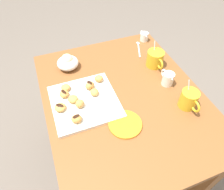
# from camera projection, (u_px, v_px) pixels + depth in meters

# --- Properties ---
(ground_plane) EXTENTS (8.00, 8.00, 0.00)m
(ground_plane) POSITION_uv_depth(u_px,v_px,m) (120.00, 158.00, 1.59)
(ground_plane) COLOR #665B51
(dining_table) EXTENTS (0.99, 0.79, 0.72)m
(dining_table) POSITION_uv_depth(u_px,v_px,m) (123.00, 112.00, 1.15)
(dining_table) COLOR brown
(dining_table) RESTS_ON ground_plane
(pastry_plate_square) EXTENTS (0.32, 0.32, 0.02)m
(pastry_plate_square) POSITION_uv_depth(u_px,v_px,m) (85.00, 102.00, 1.02)
(pastry_plate_square) COLOR white
(pastry_plate_square) RESTS_ON dining_table
(coffee_mug_mustard_left) EXTENTS (0.13, 0.10, 0.14)m
(coffee_mug_mustard_left) POSITION_uv_depth(u_px,v_px,m) (155.00, 58.00, 1.18)
(coffee_mug_mustard_left) COLOR gold
(coffee_mug_mustard_left) RESTS_ON dining_table
(coffee_mug_mustard_right) EXTENTS (0.12, 0.08, 0.14)m
(coffee_mug_mustard_right) POSITION_uv_depth(u_px,v_px,m) (189.00, 99.00, 0.97)
(coffee_mug_mustard_right) COLOR gold
(coffee_mug_mustard_right) RESTS_ON dining_table
(cream_pitcher_white) EXTENTS (0.10, 0.06, 0.07)m
(cream_pitcher_white) POSITION_uv_depth(u_px,v_px,m) (168.00, 78.00, 1.08)
(cream_pitcher_white) COLOR white
(cream_pitcher_white) RESTS_ON dining_table
(ice_cream_bowl) EXTENTS (0.12, 0.12, 0.09)m
(ice_cream_bowl) POSITION_uv_depth(u_px,v_px,m) (68.00, 62.00, 1.17)
(ice_cream_bowl) COLOR white
(ice_cream_bowl) RESTS_ON dining_table
(chocolate_sauce_pitcher) EXTENTS (0.09, 0.05, 0.06)m
(chocolate_sauce_pitcher) POSITION_uv_depth(u_px,v_px,m) (144.00, 36.00, 1.37)
(chocolate_sauce_pitcher) COLOR white
(chocolate_sauce_pitcher) RESTS_ON dining_table
(saucer_orange_left) EXTENTS (0.15, 0.15, 0.01)m
(saucer_orange_left) POSITION_uv_depth(u_px,v_px,m) (125.00, 124.00, 0.93)
(saucer_orange_left) COLOR orange
(saucer_orange_left) RESTS_ON dining_table
(loose_spoon_near_saucer) EXTENTS (0.16, 0.07, 0.01)m
(loose_spoon_near_saucer) POSITION_uv_depth(u_px,v_px,m) (139.00, 47.00, 1.33)
(loose_spoon_near_saucer) COLOR silver
(loose_spoon_near_saucer) RESTS_ON dining_table
(beignet_0) EXTENTS (0.06, 0.06, 0.03)m
(beignet_0) POSITION_uv_depth(u_px,v_px,m) (99.00, 79.00, 1.09)
(beignet_0) COLOR #D19347
(beignet_0) RESTS_ON pastry_plate_square
(beignet_1) EXTENTS (0.06, 0.06, 0.04)m
(beignet_1) POSITION_uv_depth(u_px,v_px,m) (80.00, 104.00, 0.97)
(beignet_1) COLOR #D19347
(beignet_1) RESTS_ON pastry_plate_square
(beignet_2) EXTENTS (0.06, 0.06, 0.03)m
(beignet_2) POSITION_uv_depth(u_px,v_px,m) (64.00, 94.00, 1.02)
(beignet_2) COLOR #D19347
(beignet_2) RESTS_ON pastry_plate_square
(chocolate_drizzle_2) EXTENTS (0.04, 0.03, 0.00)m
(chocolate_drizzle_2) POSITION_uv_depth(u_px,v_px,m) (64.00, 92.00, 1.01)
(chocolate_drizzle_2) COLOR black
(chocolate_drizzle_2) RESTS_ON beignet_2
(beignet_3) EXTENTS (0.05, 0.06, 0.04)m
(beignet_3) POSITION_uv_depth(u_px,v_px,m) (77.00, 119.00, 0.92)
(beignet_3) COLOR #D19347
(beignet_3) RESTS_ON pastry_plate_square
(chocolate_drizzle_3) EXTENTS (0.02, 0.04, 0.00)m
(chocolate_drizzle_3) POSITION_uv_depth(u_px,v_px,m) (76.00, 116.00, 0.90)
(chocolate_drizzle_3) COLOR black
(chocolate_drizzle_3) RESTS_ON beignet_3
(beignet_4) EXTENTS (0.05, 0.04, 0.03)m
(beignet_4) POSITION_uv_depth(u_px,v_px,m) (94.00, 92.00, 1.03)
(beignet_4) COLOR #D19347
(beignet_4) RESTS_ON pastry_plate_square
(beignet_5) EXTENTS (0.07, 0.07, 0.03)m
(beignet_5) POSITION_uv_depth(u_px,v_px,m) (66.00, 88.00, 1.05)
(beignet_5) COLOR #D19347
(beignet_5) RESTS_ON pastry_plate_square
(beignet_6) EXTENTS (0.05, 0.05, 0.03)m
(beignet_6) POSITION_uv_depth(u_px,v_px,m) (73.00, 99.00, 1.00)
(beignet_6) COLOR #D19347
(beignet_6) RESTS_ON pastry_plate_square
(beignet_7) EXTENTS (0.06, 0.06, 0.04)m
(beignet_7) POSITION_uv_depth(u_px,v_px,m) (90.00, 85.00, 1.05)
(beignet_7) COLOR #D19347
(beignet_7) RESTS_ON pastry_plate_square
(chocolate_drizzle_7) EXTENTS (0.03, 0.03, 0.00)m
(chocolate_drizzle_7) POSITION_uv_depth(u_px,v_px,m) (89.00, 82.00, 1.04)
(chocolate_drizzle_7) COLOR black
(chocolate_drizzle_7) RESTS_ON beignet_7
(beignet_8) EXTENTS (0.08, 0.08, 0.03)m
(beignet_8) POSITION_uv_depth(u_px,v_px,m) (60.00, 107.00, 0.96)
(beignet_8) COLOR #D19347
(beignet_8) RESTS_ON pastry_plate_square
(chocolate_drizzle_8) EXTENTS (0.04, 0.04, 0.00)m
(chocolate_drizzle_8) POSITION_uv_depth(u_px,v_px,m) (60.00, 105.00, 0.95)
(chocolate_drizzle_8) COLOR black
(chocolate_drizzle_8) RESTS_ON beignet_8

